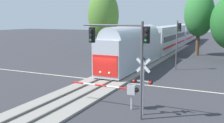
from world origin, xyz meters
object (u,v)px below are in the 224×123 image
at_px(traffic_signal_far_side, 178,37).
at_px(oak_behind_train, 103,15).
at_px(commuter_train, 170,37).
at_px(elm_centre_background, 199,14).
at_px(crossing_signal_mast, 143,80).
at_px(crossing_gate_near, 124,89).
at_px(traffic_signal_near_right, 125,46).

bearing_deg(traffic_signal_far_side, oak_behind_train, 147.92).
bearing_deg(commuter_train, elm_centre_background, -41.61).
height_order(elm_centre_background, oak_behind_train, oak_behind_train).
xyz_separation_m(commuter_train, crossing_signal_mast, (6.18, -36.58, -0.33)).
xyz_separation_m(commuter_train, elm_centre_background, (6.03, -5.36, 4.48)).
height_order(crossing_gate_near, traffic_signal_far_side, traffic_signal_far_side).
bearing_deg(elm_centre_background, traffic_signal_near_right, -91.46).
height_order(traffic_signal_far_side, oak_behind_train, oak_behind_train).
bearing_deg(elm_centre_background, crossing_signal_mast, -89.72).
distance_m(commuter_train, traffic_signal_far_side, 20.99).
relative_size(commuter_train, crossing_signal_mast, 16.09).
xyz_separation_m(crossing_signal_mast, traffic_signal_near_right, (-0.96, -0.81, 2.24)).
bearing_deg(crossing_signal_mast, traffic_signal_near_right, -140.14).
bearing_deg(traffic_signal_near_right, oak_behind_train, 119.10).
distance_m(crossing_gate_near, traffic_signal_far_side, 15.86).
height_order(traffic_signal_near_right, oak_behind_train, oak_behind_train).
bearing_deg(elm_centre_background, oak_behind_train, -160.12).
distance_m(commuter_train, elm_centre_background, 9.23).
bearing_deg(oak_behind_train, crossing_signal_mast, -58.54).
distance_m(crossing_gate_near, crossing_signal_mast, 2.00).
bearing_deg(crossing_gate_near, elm_centre_background, 87.32).
xyz_separation_m(crossing_gate_near, oak_behind_train, (-14.09, 24.90, 5.56)).
bearing_deg(crossing_gate_near, traffic_signal_near_right, -67.98).
bearing_deg(oak_behind_train, commuter_train, 49.16).
relative_size(commuter_train, oak_behind_train, 5.54).
bearing_deg(crossing_gate_near, crossing_signal_mast, -24.14).
bearing_deg(elm_centre_background, traffic_signal_far_side, -92.68).
relative_size(crossing_signal_mast, oak_behind_train, 0.34).
height_order(crossing_gate_near, traffic_signal_near_right, traffic_signal_near_right).
bearing_deg(elm_centre_background, commuter_train, 138.39).
height_order(crossing_gate_near, crossing_signal_mast, crossing_signal_mast).
distance_m(commuter_train, crossing_gate_near, 36.19).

